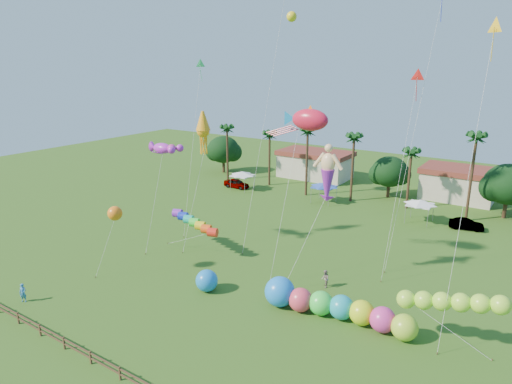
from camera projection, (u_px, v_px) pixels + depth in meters
The scene contains 22 objects.
ground at pixel (183, 336), 34.63m from camera, with size 160.00×160.00×0.00m, color #285116.
tree_line at pixel (405, 174), 66.73m from camera, with size 69.46×8.91×11.00m.
buildings_row at pixel (374, 174), 75.71m from camera, with size 35.00×7.00×4.00m.
tent_row at pixel (322, 185), 66.12m from camera, with size 31.00×4.00×0.60m.
fence at pixel (120, 372), 29.66m from camera, with size 36.12×0.12×1.00m.
car_a at pixel (236, 183), 75.04m from camera, with size 1.76×4.37×1.49m, color #4C4C54.
car_b at pixel (466, 224), 56.43m from camera, with size 1.40×4.03×1.33m, color #4C4C54.
spectator_a at pixel (23, 293), 39.33m from camera, with size 0.62×0.41×1.69m, color teal.
spectator_b at pixel (325, 279), 41.87m from camera, with size 0.82×0.64×1.68m, color gray.
caterpillar_inflatable at pixel (331, 306), 36.76m from camera, with size 12.72×3.52×2.58m.
blue_ball at pixel (207, 281), 41.18m from camera, with size 2.02×2.02×2.02m, color blue.
rainbow_tube at pixel (200, 229), 48.26m from camera, with size 8.77×1.88×3.46m.
green_worm at pixel (406, 299), 33.61m from camera, with size 9.83×2.72×4.00m.
orange_ball_kite at pixel (115, 213), 42.88m from camera, with size 2.18×2.57×7.01m.
merman_kite at pixel (327, 177), 41.29m from camera, with size 3.03×5.41×12.56m.
fish_kite at pixel (310, 120), 42.33m from camera, with size 5.70×7.28×15.99m.
squid_kite at pixel (203, 131), 49.18m from camera, with size 1.65×4.85×15.08m.
lobster_kite at pixel (162, 148), 48.70m from camera, with size 4.64×5.03×11.95m.
delta_kite_red at pixel (417, 79), 41.25m from camera, with size 1.41×4.75×19.49m.
delta_kite_yellow at pixel (494, 33), 29.23m from camera, with size 1.22×4.34×22.84m.
delta_kite_green at pixel (200, 68), 50.85m from camera, with size 1.23×3.77×20.37m.
delta_kite_blue at pixel (442, 0), 40.42m from camera, with size 2.50×4.77×26.38m.
Camera 1 is at (21.42, -22.10, 20.07)m, focal length 32.00 mm.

